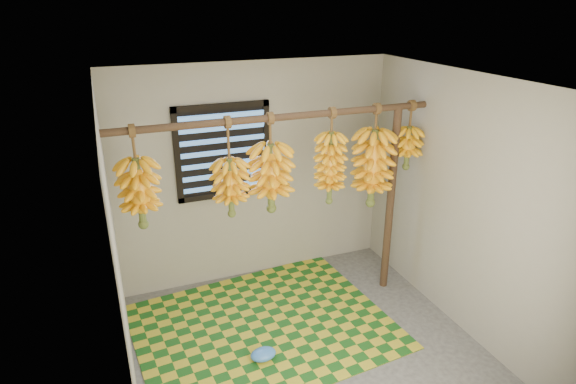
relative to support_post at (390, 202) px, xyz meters
name	(u,v)px	position (x,y,z in m)	size (l,w,h in m)	color
floor	(310,352)	(-1.20, -0.70, -1.00)	(3.00, 3.00, 0.01)	#444444
ceiling	(316,82)	(-1.20, -0.70, 1.40)	(3.00, 3.00, 0.01)	silver
wall_back	(256,174)	(-1.20, 0.80, 0.20)	(3.00, 0.01, 2.40)	gray
wall_left	(118,268)	(-2.71, -0.70, 0.20)	(0.01, 3.00, 2.40)	gray
wall_right	(462,206)	(0.30, -0.70, 0.20)	(0.01, 3.00, 2.40)	gray
window	(223,152)	(-1.55, 0.78, 0.50)	(1.00, 0.04, 1.00)	black
hanging_pole	(282,117)	(-1.20, 0.00, 1.00)	(0.06, 0.06, 3.00)	#483021
support_post	(390,202)	(0.00, 0.00, 0.00)	(0.08, 0.08, 2.00)	#483021
woven_mat	(264,326)	(-1.48, -0.21, -0.99)	(2.36, 1.89, 0.01)	#174E17
plastic_bag	(263,354)	(-1.63, -0.64, -0.94)	(0.23, 0.17, 0.10)	#3978D5
banana_bunch_a	(140,193)	(-2.46, 0.00, 0.47)	(0.32, 0.32, 0.89)	brown
banana_bunch_b	(271,178)	(-1.31, 0.00, 0.45)	(0.38, 0.38, 0.92)	brown
banana_bunch_c	(231,188)	(-1.69, 0.00, 0.41)	(0.33, 0.33, 0.91)	brown
banana_bunch_d	(330,168)	(-0.71, 0.00, 0.47)	(0.31, 0.31, 0.94)	brown
banana_bunch_e	(373,168)	(-0.24, 0.00, 0.41)	(0.38, 0.38, 1.04)	brown
banana_bunch_f	(408,148)	(0.15, 0.00, 0.57)	(0.28, 0.28, 0.70)	brown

